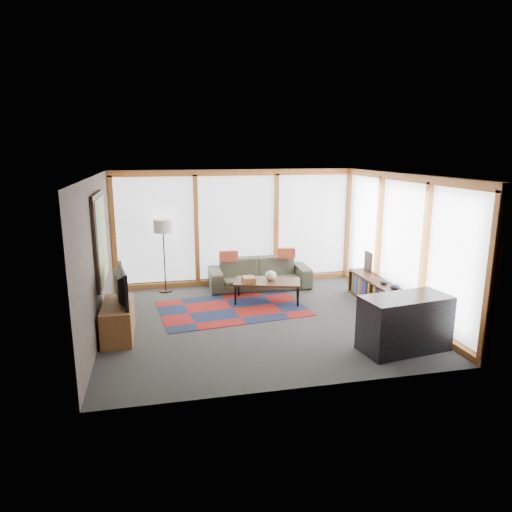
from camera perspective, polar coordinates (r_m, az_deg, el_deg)
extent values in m
plane|color=#282826|center=(8.38, 0.59, -7.95)|extent=(5.50, 5.50, 0.00)
cube|color=#3B302A|center=(7.88, -19.28, -0.19)|extent=(0.04, 5.00, 2.60)
cube|color=#3B302A|center=(5.68, 6.24, -4.52)|extent=(5.50, 0.04, 2.60)
cube|color=silver|center=(7.84, 0.63, 10.09)|extent=(5.50, 5.00, 0.04)
cube|color=white|center=(10.39, -2.43, 3.60)|extent=(5.30, 0.02, 2.35)
cube|color=white|center=(9.00, 17.75, 1.51)|extent=(0.02, 4.80, 2.35)
cube|color=black|center=(8.12, -18.93, 2.02)|extent=(0.05, 1.35, 1.55)
cube|color=yellow|center=(8.12, -18.72, 2.03)|extent=(0.02, 1.20, 1.40)
cube|color=maroon|center=(8.95, -2.97, -6.54)|extent=(2.95, 2.08, 0.01)
imported|color=#3D3E2C|center=(10.18, 0.44, -2.20)|extent=(2.25, 0.93, 0.65)
cube|color=#B54227|center=(9.96, -3.46, 0.02)|extent=(0.41, 0.12, 0.22)
cube|color=#B54227|center=(10.25, 3.78, 0.39)|extent=(0.42, 0.19, 0.22)
cube|color=brown|center=(9.14, -0.92, -2.93)|extent=(0.25, 0.31, 0.10)
ellipsoid|color=beige|center=(9.23, 1.86, -2.46)|extent=(0.24, 0.24, 0.20)
ellipsoid|color=black|center=(8.79, 16.98, -3.73)|extent=(0.22, 0.22, 0.10)
ellipsoid|color=black|center=(9.06, 15.73, -3.18)|extent=(0.17, 0.17, 0.08)
cube|color=black|center=(9.94, 13.85, -0.66)|extent=(0.05, 0.32, 0.41)
cube|color=brown|center=(7.89, -16.86, -7.72)|extent=(0.47, 1.14, 0.57)
imported|color=black|center=(7.73, -17.04, -3.61)|extent=(0.29, 1.04, 0.59)
cube|color=black|center=(7.41, 18.09, -7.99)|extent=(1.43, 0.82, 0.85)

